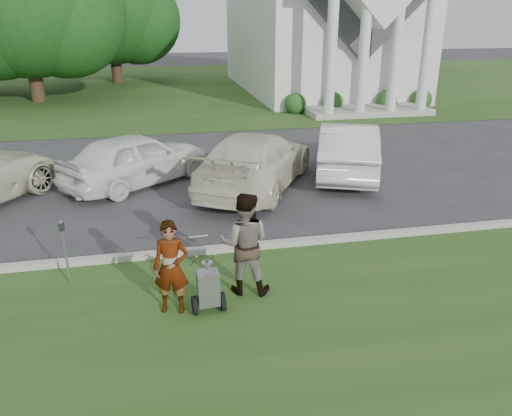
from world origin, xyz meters
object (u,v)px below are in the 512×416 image
object	(u,v)px
tree_left	(24,6)
car_c	(256,161)
striping_cart	(208,289)
person_right	(245,244)
car_d	(348,149)
tree_back	(111,14)
car_b	(137,159)
parking_meter_near	(64,246)
person_left	(171,268)

from	to	relation	value
tree_left	car_c	distance (m)	20.14
striping_cart	person_right	xyz separation A→B (m)	(0.72, 0.54, 0.50)
person_right	car_d	xyz separation A→B (m)	(4.44, 6.42, -0.13)
tree_back	car_b	xyz separation A→B (m)	(1.84, -24.41, -3.95)
tree_back	car_c	bearing A→B (deg)	-78.46
tree_left	parking_meter_near	world-z (taller)	tree_left
tree_left	person_right	world-z (taller)	tree_left
parking_meter_near	car_c	distance (m)	6.60
car_c	tree_left	bearing A→B (deg)	-32.01
tree_back	car_c	xyz separation A→B (m)	(5.18, -25.39, -3.93)
tree_left	person_right	bearing A→B (deg)	-71.28
person_right	car_b	world-z (taller)	person_right
parking_meter_near	car_d	world-z (taller)	car_d
car_c	car_d	world-z (taller)	car_d
car_b	person_right	bearing A→B (deg)	159.29
striping_cart	person_left	bearing A→B (deg)	163.36
car_c	car_b	bearing A→B (deg)	13.80
car_d	person_left	bearing A→B (deg)	70.76
tree_back	person_left	xyz separation A→B (m)	(2.52, -31.49, -3.92)
striping_cart	person_right	distance (m)	1.03
car_d	tree_left	bearing A→B (deg)	-32.84
striping_cart	person_right	world-z (taller)	person_right
tree_left	person_left	xyz separation A→B (m)	(6.52, -23.49, -4.30)
striping_cart	car_b	distance (m)	7.33
car_c	striping_cart	bearing A→B (deg)	101.66
parking_meter_near	car_c	xyz separation A→B (m)	(4.52, 4.81, -0.00)
tree_left	striping_cart	distance (m)	25.11
tree_back	person_right	xyz separation A→B (m)	(3.82, -31.09, -3.79)
person_right	car_d	world-z (taller)	person_right
person_left	car_c	xyz separation A→B (m)	(2.66, 6.10, -0.01)
car_b	car_d	size ratio (longest dim) A/B	0.93
person_left	person_right	world-z (taller)	person_right
tree_back	car_b	bearing A→B (deg)	-85.69
tree_left	car_d	distance (m)	21.13
person_right	person_left	bearing A→B (deg)	33.15
tree_back	car_b	world-z (taller)	tree_back
tree_left	tree_back	size ratio (longest dim) A/B	1.11
tree_left	person_left	bearing A→B (deg)	-74.48
striping_cart	tree_left	bearing A→B (deg)	103.33
tree_back	car_d	distance (m)	26.31
tree_left	person_left	world-z (taller)	tree_left
person_right	parking_meter_near	world-z (taller)	person_right
person_left	car_b	distance (m)	7.11
tree_back	person_right	distance (m)	31.55
person_left	parking_meter_near	xyz separation A→B (m)	(-1.85, 1.28, -0.01)
car_d	tree_back	bearing A→B (deg)	-50.66
striping_cart	person_left	world-z (taller)	person_left
parking_meter_near	car_b	distance (m)	5.91
striping_cart	person_left	size ratio (longest dim) A/B	0.68
tree_back	parking_meter_near	size ratio (longest dim) A/B	7.56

